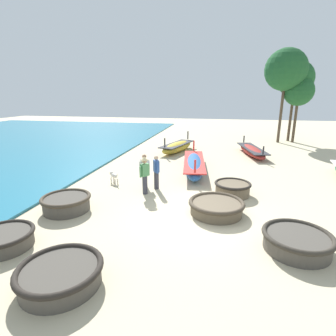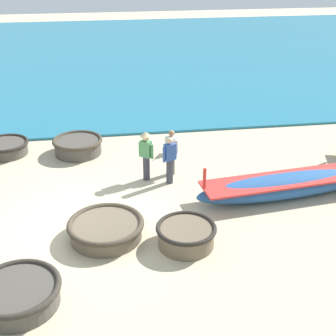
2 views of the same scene
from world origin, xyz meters
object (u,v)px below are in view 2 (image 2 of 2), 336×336
at_px(coracle_front_left, 18,294).
at_px(long_boat_blue_hull, 285,185).
at_px(fisherman_crouching, 146,153).
at_px(dog, 170,144).
at_px(coracle_front_right, 186,235).
at_px(coracle_nearest, 6,147).
at_px(fisherman_hauling, 171,151).
at_px(coracle_weathered, 78,145).
at_px(coracle_center, 106,229).
at_px(fisherman_standing_left, 170,159).

bearing_deg(coracle_front_left, long_boat_blue_hull, 116.25).
xyz_separation_m(fisherman_crouching, dog, (-1.91, 1.07, -0.59)).
height_order(coracle_front_right, coracle_nearest, coracle_front_right).
bearing_deg(fisherman_crouching, coracle_front_left, -31.98).
bearing_deg(fisherman_crouching, dog, 150.70).
distance_m(fisherman_crouching, fisherman_hauling, 0.91).
bearing_deg(long_boat_blue_hull, fisherman_crouching, -112.99).
distance_m(coracle_weathered, long_boat_blue_hull, 7.53).
bearing_deg(coracle_weathered, dog, 81.68).
relative_size(coracle_center, fisherman_hauling, 1.29).
distance_m(coracle_center, fisherman_standing_left, 3.54).
bearing_deg(coracle_front_right, coracle_center, -107.50).
height_order(coracle_front_left, fisherman_standing_left, fisherman_standing_left).
relative_size(coracle_center, fisherman_crouching, 1.22).
xyz_separation_m(coracle_center, fisherman_standing_left, (-2.77, 2.12, 0.57)).
height_order(coracle_front_right, coracle_weathered, coracle_weathered).
height_order(coracle_center, dog, dog).
bearing_deg(coracle_nearest, long_boat_blue_hull, 63.46).
relative_size(fisherman_crouching, dog, 2.87).
bearing_deg(coracle_center, long_boat_blue_hull, 104.34).
distance_m(coracle_center, coracle_weathered, 5.58).
xyz_separation_m(fisherman_standing_left, dog, (-2.25, 0.36, -0.46)).
xyz_separation_m(coracle_weathered, coracle_front_left, (7.77, -1.10, -0.02)).
xyz_separation_m(coracle_front_left, dog, (-7.28, 4.43, 0.08)).
xyz_separation_m(fisherman_hauling, dog, (-1.65, 0.21, -0.46)).
bearing_deg(coracle_front_left, coracle_front_right, 112.18).
bearing_deg(coracle_nearest, dog, 82.13).
distance_m(coracle_front_left, dog, 8.52).
relative_size(long_boat_blue_hull, fisherman_hauling, 3.67).
height_order(coracle_weathered, fisherman_hauling, fisherman_hauling).
relative_size(coracle_front_left, fisherman_hauling, 1.21).
relative_size(coracle_front_right, coracle_front_left, 0.82).
bearing_deg(fisherman_standing_left, coracle_front_left, -38.95).
relative_size(coracle_center, coracle_nearest, 1.23).
xyz_separation_m(coracle_center, coracle_weathered, (-5.51, -0.85, 0.04)).
relative_size(coracle_front_left, fisherman_crouching, 1.14).
height_order(coracle_weathered, dog, coracle_weathered).
bearing_deg(long_boat_blue_hull, coracle_center, -75.66).
distance_m(long_boat_blue_hull, dog, 4.70).
bearing_deg(coracle_center, coracle_weathered, -171.22).
bearing_deg(long_boat_blue_hull, fisherman_hauling, -121.82).
xyz_separation_m(fisherman_hauling, fisherman_standing_left, (0.60, -0.15, 0.00)).
relative_size(long_boat_blue_hull, fisherman_standing_left, 3.67).
xyz_separation_m(coracle_front_left, fisherman_standing_left, (-5.03, 4.07, 0.54)).
bearing_deg(fisherman_standing_left, long_boat_blue_hull, 67.57).
distance_m(coracle_front_right, coracle_front_left, 4.29).
height_order(coracle_center, coracle_nearest, coracle_center).
distance_m(coracle_front_right, coracle_weathered, 6.79).
bearing_deg(coracle_center, fisherman_hauling, 146.13).
height_order(coracle_front_right, fisherman_crouching, fisherman_crouching).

